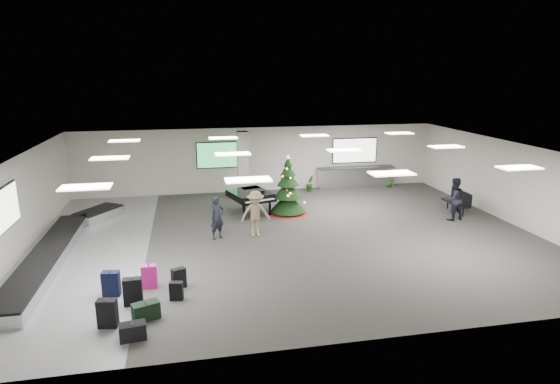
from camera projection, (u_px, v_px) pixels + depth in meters
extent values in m
plane|color=#32302D|center=(289.00, 237.00, 17.13)|extent=(18.00, 18.00, 0.00)
cube|color=beige|center=(259.00, 159.00, 23.37)|extent=(18.00, 0.02, 3.20)
cube|color=beige|center=(360.00, 276.00, 10.09)|extent=(18.00, 0.02, 3.20)
cube|color=beige|center=(16.00, 209.00, 15.01)|extent=(0.02, 14.00, 3.20)
cube|color=beige|center=(512.00, 183.00, 18.45)|extent=(0.02, 14.00, 3.20)
cube|color=silver|center=(290.00, 150.00, 16.33)|extent=(18.00, 14.00, 0.02)
cube|color=slate|center=(87.00, 251.00, 15.79)|extent=(4.00, 14.00, 0.01)
cube|color=beige|center=(243.00, 166.00, 21.85)|extent=(0.50, 0.50, 3.20)
cube|color=green|center=(219.00, 155.00, 22.87)|extent=(2.20, 0.08, 1.30)
cube|color=white|center=(355.00, 150.00, 24.21)|extent=(2.40, 0.08, 1.30)
cube|color=white|center=(5.00, 208.00, 14.00)|extent=(0.08, 2.10, 1.30)
cube|color=white|center=(86.00, 187.00, 11.40)|extent=(1.20, 0.60, 0.04)
cube|color=white|center=(110.00, 158.00, 15.20)|extent=(1.20, 0.60, 0.04)
cube|color=white|center=(124.00, 141.00, 18.99)|extent=(1.20, 0.60, 0.04)
cube|color=white|center=(248.00, 180.00, 12.17)|extent=(1.20, 0.60, 0.04)
cube|color=white|center=(233.00, 154.00, 15.96)|extent=(1.20, 0.60, 0.04)
cube|color=white|center=(223.00, 138.00, 19.76)|extent=(1.20, 0.60, 0.04)
cube|color=white|center=(392.00, 173.00, 12.93)|extent=(1.20, 0.60, 0.04)
cube|color=white|center=(344.00, 150.00, 16.73)|extent=(1.20, 0.60, 0.04)
cube|color=white|center=(314.00, 136.00, 20.52)|extent=(1.20, 0.60, 0.04)
cube|color=white|center=(519.00, 168.00, 13.69)|extent=(1.20, 0.60, 0.04)
cube|color=white|center=(446.00, 147.00, 17.49)|extent=(1.20, 0.60, 0.04)
cube|color=white|center=(399.00, 133.00, 21.29)|extent=(1.20, 0.60, 0.04)
cube|color=silver|center=(47.00, 259.00, 14.61)|extent=(1.00, 8.00, 0.38)
cube|color=black|center=(46.00, 253.00, 14.55)|extent=(0.95, 7.90, 0.05)
cube|color=silver|center=(99.00, 215.00, 19.12)|extent=(1.97, 2.21, 0.38)
cube|color=black|center=(98.00, 210.00, 19.07)|extent=(1.87, 2.10, 0.05)
cube|color=silver|center=(356.00, 178.00, 24.27)|extent=(4.00, 0.60, 1.05)
cube|color=#2A2A2D|center=(356.00, 167.00, 24.13)|extent=(4.05, 0.65, 0.04)
cube|color=black|center=(107.00, 313.00, 11.01)|extent=(0.48, 0.32, 0.70)
cube|color=black|center=(106.00, 299.00, 10.92)|extent=(0.05, 0.15, 0.02)
cube|color=black|center=(133.00, 292.00, 12.06)|extent=(0.48, 0.25, 0.73)
cube|color=black|center=(132.00, 278.00, 11.96)|extent=(0.04, 0.15, 0.02)
cube|color=#D11B84|center=(149.00, 276.00, 13.04)|extent=(0.42, 0.24, 0.66)
cube|color=black|center=(149.00, 265.00, 12.95)|extent=(0.03, 0.14, 0.02)
cube|color=black|center=(179.00, 278.00, 13.03)|extent=(0.43, 0.34, 0.57)
cube|color=black|center=(178.00, 268.00, 12.96)|extent=(0.08, 0.13, 0.02)
cube|color=black|center=(111.00, 284.00, 12.54)|extent=(0.48, 0.31, 0.70)
cube|color=black|center=(110.00, 271.00, 12.45)|extent=(0.05, 0.16, 0.02)
cube|color=black|center=(146.00, 311.00, 11.39)|extent=(0.71, 0.53, 0.43)
cube|color=black|center=(145.00, 303.00, 11.34)|extent=(0.10, 0.19, 0.02)
cube|color=black|center=(176.00, 291.00, 12.35)|extent=(0.38, 0.25, 0.50)
cube|color=black|center=(176.00, 282.00, 12.28)|extent=(0.05, 0.11, 0.02)
cube|color=black|center=(133.00, 331.00, 10.54)|extent=(0.63, 0.41, 0.39)
cube|color=black|center=(132.00, 323.00, 10.49)|extent=(0.06, 0.20, 0.02)
cone|color=maroon|center=(288.00, 212.00, 19.97)|extent=(1.78, 1.78, 0.11)
cylinder|color=#3F2819|center=(288.00, 208.00, 19.93)|extent=(0.11, 0.11, 0.47)
cone|color=black|center=(288.00, 201.00, 19.86)|extent=(1.50, 1.50, 0.84)
cone|color=black|center=(288.00, 189.00, 19.72)|extent=(1.22, 1.22, 0.75)
cone|color=black|center=(288.00, 178.00, 19.60)|extent=(0.94, 0.94, 0.66)
cone|color=black|center=(288.00, 169.00, 19.51)|extent=(0.66, 0.66, 0.56)
cone|color=black|center=(288.00, 161.00, 19.42)|extent=(0.38, 0.38, 0.42)
cone|color=#FFE566|center=(288.00, 156.00, 19.37)|extent=(0.15, 0.15, 0.17)
cube|color=black|center=(250.00, 195.00, 19.78)|extent=(1.97, 2.10, 0.27)
cube|color=black|center=(260.00, 202.00, 19.01)|extent=(1.45, 0.71, 0.10)
cube|color=white|center=(260.00, 201.00, 18.97)|extent=(1.26, 0.52, 0.02)
cube|color=black|center=(257.00, 194.00, 19.15)|extent=(0.66, 0.24, 0.22)
cylinder|color=black|center=(244.00, 212.00, 19.04)|extent=(0.10, 0.10, 0.67)
cylinder|color=black|center=(270.00, 208.00, 19.59)|extent=(0.10, 0.10, 0.67)
cylinder|color=black|center=(243.00, 202.00, 20.48)|extent=(0.10, 0.10, 0.67)
cube|color=black|center=(456.00, 203.00, 19.96)|extent=(0.53, 1.53, 0.06)
cylinder|color=black|center=(463.00, 212.00, 19.43)|extent=(0.06, 0.06, 0.41)
cylinder|color=black|center=(447.00, 204.00, 20.59)|extent=(0.06, 0.06, 0.41)
cube|color=black|center=(461.00, 196.00, 19.93)|extent=(0.07, 1.53, 0.51)
imported|color=black|center=(217.00, 218.00, 16.73)|extent=(0.69, 0.63, 1.59)
imported|color=#8B7C56|center=(255.00, 214.00, 17.02)|extent=(1.14, 0.71, 1.71)
imported|color=black|center=(454.00, 199.00, 18.86)|extent=(0.94, 0.78, 1.75)
imported|color=#163E14|center=(309.00, 184.00, 23.55)|extent=(0.50, 0.54, 0.78)
imported|color=#163E14|center=(389.00, 179.00, 24.44)|extent=(0.68, 0.68, 0.86)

